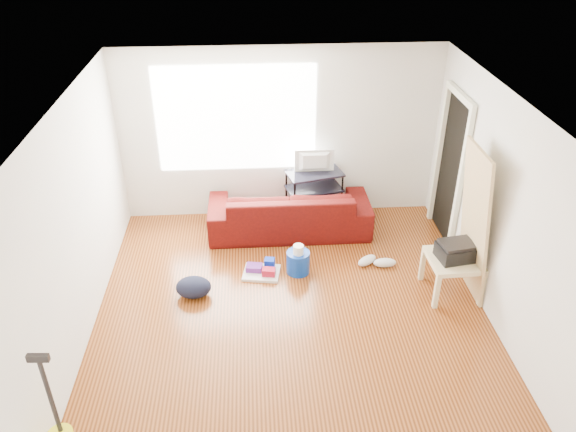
{
  "coord_description": "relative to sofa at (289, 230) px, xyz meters",
  "views": [
    {
      "loc": [
        -0.39,
        -4.87,
        4.3
      ],
      "look_at": [
        -0.01,
        0.6,
        1.04
      ],
      "focal_mm": 35.0,
      "sensor_mm": 36.0,
      "label": 1
    }
  ],
  "objects": [
    {
      "name": "room",
      "position": [
        -0.03,
        -1.8,
        1.25
      ],
      "size": [
        4.51,
        5.01,
        2.51
      ],
      "color": "#4C220A",
      "rests_on": "ground"
    },
    {
      "name": "sneakers",
      "position": [
        1.06,
        -0.94,
        0.06
      ],
      "size": [
        0.53,
        0.27,
        0.12
      ],
      "rotation": [
        0.0,
        0.0,
        0.15
      ],
      "color": "silver",
      "rests_on": "ground"
    },
    {
      "name": "cleaning_tray",
      "position": [
        -0.42,
        -1.02,
        0.05
      ],
      "size": [
        0.51,
        0.43,
        0.16
      ],
      "rotation": [
        0.0,
        0.0,
        -0.17
      ],
      "color": "silver",
      "rests_on": "ground"
    },
    {
      "name": "printer",
      "position": [
        1.85,
        -1.54,
        0.6
      ],
      "size": [
        0.47,
        0.38,
        0.22
      ],
      "rotation": [
        0.0,
        0.0,
        0.16
      ],
      "color": "black",
      "rests_on": "side_table"
    },
    {
      "name": "sofa",
      "position": [
        0.0,
        0.0,
        0.0
      ],
      "size": [
        2.26,
        0.88,
        0.66
      ],
      "primitive_type": "imported",
      "rotation": [
        0.0,
        0.0,
        3.14
      ],
      "color": "black",
      "rests_on": "ground"
    },
    {
      "name": "tv",
      "position": [
        0.38,
        0.27,
        0.94
      ],
      "size": [
        0.56,
        0.07,
        0.32
      ],
      "primitive_type": "imported",
      "rotation": [
        0.0,
        0.0,
        3.14
      ],
      "color": "black",
      "rests_on": "tv_stand"
    },
    {
      "name": "door_panel",
      "position": [
        2.03,
        -1.49,
        0.0
      ],
      "size": [
        0.23,
        0.75,
        1.87
      ],
      "primitive_type": "cube",
      "rotation": [
        0.0,
        -0.1,
        0.0
      ],
      "color": "tan",
      "rests_on": "ground"
    },
    {
      "name": "toilet_paper",
      "position": [
        0.04,
        -1.04,
        0.21
      ],
      "size": [
        0.13,
        0.13,
        0.12
      ],
      "primitive_type": "cylinder",
      "color": "white",
      "rests_on": "bucket"
    },
    {
      "name": "tv_stand",
      "position": [
        0.38,
        0.27,
        0.4
      ],
      "size": [
        0.86,
        0.62,
        0.78
      ],
      "rotation": [
        0.0,
        0.0,
        0.25
      ],
      "color": "black",
      "rests_on": "ground"
    },
    {
      "name": "bucket",
      "position": [
        0.04,
        -1.01,
        0.0
      ],
      "size": [
        0.36,
        0.36,
        0.3
      ],
      "primitive_type": "cylinder",
      "rotation": [
        0.0,
        0.0,
        0.26
      ],
      "color": "#0B35A2",
      "rests_on": "ground"
    },
    {
      "name": "side_table",
      "position": [
        1.85,
        -1.54,
        0.41
      ],
      "size": [
        0.62,
        0.62,
        0.49
      ],
      "rotation": [
        0.0,
        0.0,
        0.03
      ],
      "color": "beige",
      "rests_on": "ground"
    },
    {
      "name": "backpack",
      "position": [
        -1.25,
        -1.4,
        0.0
      ],
      "size": [
        0.46,
        0.39,
        0.24
      ],
      "primitive_type": "ellipsoid",
      "rotation": [
        0.0,
        0.0,
        -0.11
      ],
      "color": "black",
      "rests_on": "ground"
    }
  ]
}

